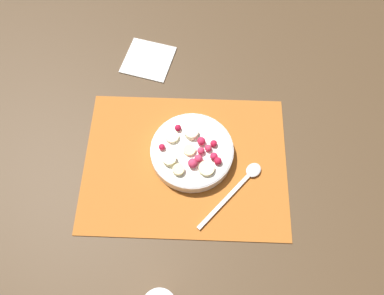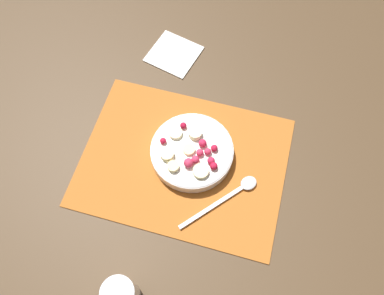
% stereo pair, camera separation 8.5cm
% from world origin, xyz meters
% --- Properties ---
extents(ground_plane, '(3.00, 3.00, 0.00)m').
position_xyz_m(ground_plane, '(0.00, 0.00, 0.00)').
color(ground_plane, '#4C3823').
extents(placemat, '(0.47, 0.36, 0.01)m').
position_xyz_m(placemat, '(0.00, 0.00, 0.00)').
color(placemat, '#B26023').
rests_on(placemat, ground_plane).
extents(fruit_bowl, '(0.19, 0.19, 0.05)m').
position_xyz_m(fruit_bowl, '(-0.01, -0.02, 0.03)').
color(fruit_bowl, white).
rests_on(fruit_bowl, placemat).
extents(spoon, '(0.15, 0.17, 0.01)m').
position_xyz_m(spoon, '(-0.13, 0.04, 0.01)').
color(spoon, silver).
rests_on(spoon, placemat).
extents(drinking_glass, '(0.06, 0.06, 0.10)m').
position_xyz_m(drinking_glass, '(0.03, 0.32, 0.05)').
color(drinking_glass, white).
rests_on(drinking_glass, ground_plane).
extents(napkin, '(0.15, 0.15, 0.01)m').
position_xyz_m(napkin, '(0.11, -0.30, 0.00)').
color(napkin, white).
rests_on(napkin, ground_plane).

